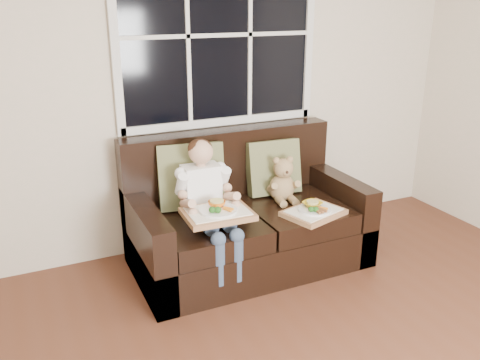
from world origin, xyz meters
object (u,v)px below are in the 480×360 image
child (207,194)px  loveseat (245,223)px  tray_right (314,211)px  teddy_bear (283,182)px  tray_left (218,212)px

child → loveseat: bearing=18.7°
child → tray_right: size_ratio=1.79×
child → tray_right: (0.72, -0.25, -0.16)m
teddy_bear → tray_right: bearing=-72.6°
tray_left → teddy_bear: bearing=26.0°
teddy_bear → tray_left: 0.72m
child → tray_left: child is taller
loveseat → tray_left: size_ratio=3.73×
child → tray_right: child is taller
loveseat → tray_left: (-0.35, -0.30, 0.27)m
tray_left → child: bearing=93.6°
teddy_bear → tray_left: teddy_bear is taller
loveseat → tray_right: size_ratio=3.56×
tray_left → tray_right: (0.71, -0.06, -0.10)m
loveseat → child: size_ratio=1.99×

